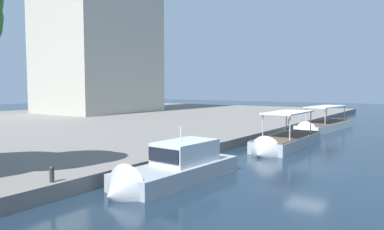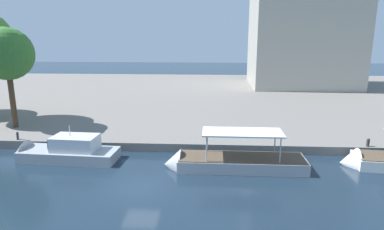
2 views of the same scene
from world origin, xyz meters
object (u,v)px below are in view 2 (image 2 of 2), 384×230
at_px(tour_boat_2, 230,164).
at_px(mooring_bollard_1, 18,135).
at_px(motor_yacht_1, 62,153).
at_px(tree_1, 5,52).
at_px(mooring_bollard_2, 368,142).

relative_size(tour_boat_2, mooring_bollard_1, 14.62).
xyz_separation_m(motor_yacht_1, mooring_bollard_1, (-5.62, 2.82, 0.67)).
distance_m(motor_yacht_1, tour_boat_2, 14.62).
bearing_deg(mooring_bollard_1, motor_yacht_1, -26.70).
relative_size(motor_yacht_1, mooring_bollard_1, 12.13).
xyz_separation_m(motor_yacht_1, tree_1, (-8.36, 6.88, 8.37)).
bearing_deg(mooring_bollard_2, motor_yacht_1, -174.19).
distance_m(mooring_bollard_1, mooring_bollard_2, 32.84).
xyz_separation_m(tour_boat_2, tree_1, (-22.94, 8.07, 8.57)).
bearing_deg(mooring_bollard_1, mooring_bollard_2, -0.10).
xyz_separation_m(motor_yacht_1, mooring_bollard_2, (27.22, 2.77, 0.66)).
bearing_deg(motor_yacht_1, tour_boat_2, 178.47).
bearing_deg(tree_1, mooring_bollard_1, -55.90).
distance_m(tour_boat_2, mooring_bollard_2, 13.28).
bearing_deg(mooring_bollard_1, tree_1, 124.10).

